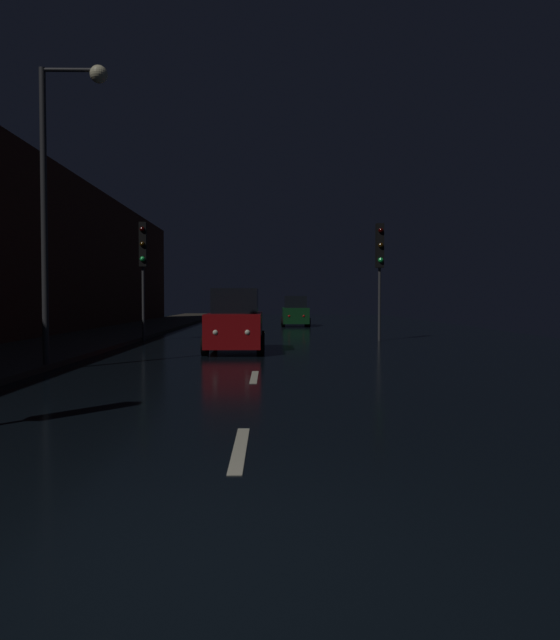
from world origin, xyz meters
name	(u,v)px	position (x,y,z in m)	size (l,w,h in m)	color
ground	(262,337)	(0.00, 24.50, -0.01)	(27.21, 84.00, 0.02)	black
sidewalk_left	(107,335)	(-7.40, 24.50, 0.07)	(4.40, 84.00, 0.15)	#38332B
building_facade_left	(20,243)	(-10.00, 21.00, 4.11)	(0.80, 63.00, 8.22)	#472319
lane_centerline	(259,352)	(0.00, 16.36, 0.01)	(0.16, 26.88, 0.01)	beige
traffic_light_far_right	(380,255)	(5.11, 21.75, 3.69)	(0.33, 0.47, 5.06)	#38383A
traffic_light_far_left	(143,254)	(-5.10, 21.81, 3.73)	(0.34, 0.47, 5.10)	#38383A
streetlamp_overhead	(61,171)	(-4.86, 11.08, 5.01)	(1.70, 0.44, 7.63)	#2D2D30
car_approaching_headlights	(235,323)	(-0.83, 16.49, 0.99)	(1.98, 4.29, 2.16)	maroon
car_distant_taillights	(295,312)	(2.05, 36.05, 0.93)	(1.86, 4.02, 2.02)	#0F3819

